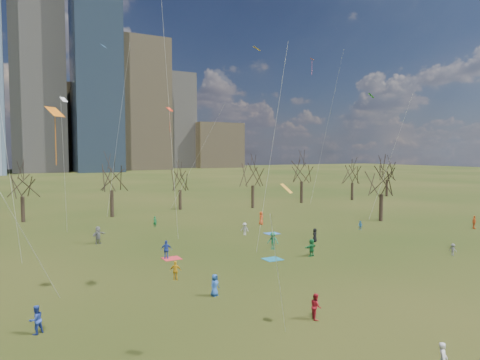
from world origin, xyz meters
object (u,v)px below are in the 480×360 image
person_0 (215,285)px  person_1 (443,360)px  blanket_crimson (172,258)px  person_2 (316,306)px  blanket_navy (272,233)px  blanket_teal (273,259)px  person_4 (176,271)px

person_0 → person_1: bearing=-97.7°
blanket_crimson → person_2: person_2 is taller
person_1 → person_2: (-0.77, 7.81, -0.01)m
person_0 → blanket_crimson: bearing=61.4°
person_1 → person_2: 7.85m
blanket_navy → person_1: size_ratio=1.03×
blanket_navy → blanket_crimson: size_ratio=1.00×
person_0 → blanket_teal: bearing=12.1°
blanket_crimson → person_0: 11.23m
blanket_crimson → person_0: (-0.79, -11.17, 0.74)m
blanket_navy → person_2: person_2 is taller
blanket_teal → blanket_crimson: (-8.07, 4.59, 0.00)m
blanket_navy → person_2: (-11.93, -23.55, 0.75)m
blanket_crimson → person_1: 25.71m
person_2 → blanket_teal: bearing=2.0°
blanket_navy → person_2: size_ratio=1.04×
blanket_crimson → person_0: bearing=-94.0°
blanket_crimson → person_0: person_0 is taller
blanket_crimson → person_4: person_4 is taller
blanket_crimson → person_4: 6.82m
person_1 → person_2: size_ratio=1.02×
person_1 → blanket_teal: bearing=42.0°
blanket_teal → person_0: bearing=-143.4°
blanket_teal → person_2: person_2 is taller
blanket_teal → person_4: 10.20m
person_1 → blanket_crimson: bearing=62.2°
person_4 → blanket_crimson: bearing=-79.7°
blanket_teal → person_2: 14.11m
blanket_navy → person_2: bearing=-116.9°
blanket_navy → person_2: 26.41m
blanket_navy → person_0: person_0 is taller
blanket_teal → person_4: size_ratio=1.08×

